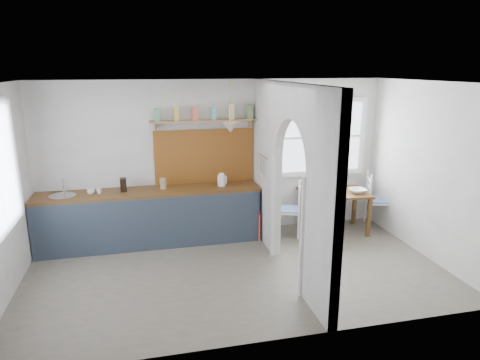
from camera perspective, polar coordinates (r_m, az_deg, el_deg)
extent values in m
cube|color=#766D5C|center=(6.15, -0.34, -12.14)|extent=(5.80, 3.20, 0.01)
cube|color=silver|center=(5.48, -0.38, 12.86)|extent=(5.80, 3.20, 0.01)
cube|color=silver|center=(7.20, -3.16, 2.90)|extent=(5.80, 0.01, 2.60)
cube|color=silver|center=(4.20, 4.47, -5.97)|extent=(5.80, 0.01, 2.60)
cube|color=silver|center=(6.90, 23.86, 1.10)|extent=(0.01, 3.20, 2.60)
cube|color=silver|center=(4.80, 11.05, -3.54)|extent=(0.12, 0.80, 2.60)
cube|color=silver|center=(6.79, 3.56, 2.15)|extent=(0.12, 1.20, 2.60)
cube|color=silver|center=(5.53, 7.25, 7.31)|extent=(0.12, 1.20, 1.05)
cube|color=brown|center=(6.91, -11.94, -1.55)|extent=(3.50, 0.60, 0.05)
cube|color=#384452|center=(6.78, -11.67, -5.87)|extent=(3.50, 0.03, 0.85)
cube|color=black|center=(7.10, -11.75, -4.93)|extent=(3.46, 0.45, 0.85)
cylinder|color=silver|center=(7.02, -22.61, -2.03)|extent=(0.40, 0.40, 0.02)
cube|color=#92491C|center=(7.14, -4.76, 3.17)|extent=(1.65, 0.03, 0.90)
cube|color=#A26B42|center=(6.96, -4.76, 7.87)|extent=(1.75, 0.20, 0.03)
cube|color=#4A9465|center=(6.88, -10.99, 8.46)|extent=(0.09, 0.09, 0.18)
cube|color=gold|center=(6.89, -8.49, 8.58)|extent=(0.09, 0.09, 0.18)
cube|color=#C55840|center=(6.92, -6.01, 8.69)|extent=(0.09, 0.09, 0.18)
cube|color=#58ADA5|center=(6.97, -3.55, 8.78)|extent=(0.09, 0.09, 0.18)
cube|color=#CFD080|center=(7.02, -1.12, 8.85)|extent=(0.09, 0.09, 0.18)
cube|color=#5C7845|center=(7.09, 1.26, 8.91)|extent=(0.09, 0.09, 0.18)
cone|color=beige|center=(6.69, -1.28, 7.04)|extent=(0.26, 0.26, 0.16)
cylinder|color=silver|center=(6.64, 3.08, 3.19)|extent=(0.02, 0.50, 0.02)
imported|color=silver|center=(6.92, -18.23, -1.37)|extent=(0.10, 0.10, 0.09)
imported|color=white|center=(6.93, -19.26, -1.43)|extent=(0.14, 0.14, 0.09)
cube|color=black|center=(6.92, -15.30, -0.62)|extent=(0.10, 0.14, 0.21)
cylinder|color=#9A835C|center=(6.95, -10.21, -0.45)|extent=(0.14, 0.14, 0.17)
cube|color=#B51943|center=(7.02, 2.56, -6.15)|extent=(0.02, 0.03, 0.50)
cube|color=orange|center=(7.01, 2.61, -6.40)|extent=(0.02, 0.03, 0.44)
imported|color=white|center=(7.54, 15.40, -1.39)|extent=(0.31, 0.31, 0.07)
imported|color=#79A677|center=(7.34, 12.27, -1.54)|extent=(0.12, 0.12, 0.09)
cylinder|color=black|center=(7.34, 9.61, -1.70)|extent=(0.27, 0.27, 0.02)
imported|color=#603E66|center=(7.71, 11.83, -0.40)|extent=(0.19, 0.19, 0.17)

